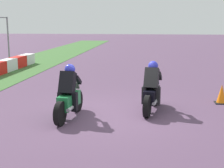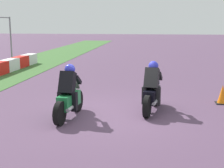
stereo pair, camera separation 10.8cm
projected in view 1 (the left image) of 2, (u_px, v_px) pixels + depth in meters
name	position (u px, v px, depth m)	size (l,w,h in m)	color
ground_plane	(113.00, 114.00, 9.42)	(120.00, 120.00, 0.00)	#533A54
rider_lane_a	(152.00, 91.00, 9.64)	(2.03, 0.61, 1.51)	black
rider_lane_b	(69.00, 96.00, 8.95)	(2.04, 0.57, 1.51)	black
traffic_cone	(221.00, 95.00, 10.62)	(0.40, 0.40, 0.63)	black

